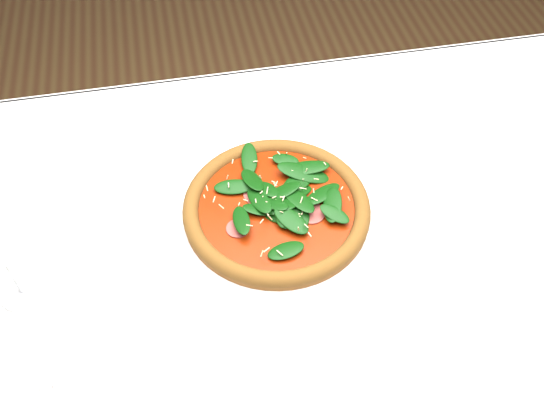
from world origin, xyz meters
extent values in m
cube|color=silver|center=(0.00, 0.00, 0.73)|extent=(1.20, 0.80, 0.04)
cylinder|color=#4E301F|center=(-0.54, 0.34, 0.35)|extent=(0.06, 0.06, 0.71)
cylinder|color=#4E301F|center=(0.54, 0.34, 0.35)|extent=(0.06, 0.06, 0.71)
cube|color=silver|center=(0.00, 0.40, 0.64)|extent=(1.20, 0.01, 0.22)
cylinder|color=white|center=(-0.07, 0.03, 0.76)|extent=(0.33, 0.33, 0.01)
torus|color=white|center=(-0.07, 0.03, 0.76)|extent=(0.33, 0.33, 0.01)
cylinder|color=brown|center=(-0.07, 0.03, 0.77)|extent=(0.36, 0.36, 0.01)
torus|color=#AA6B27|center=(-0.07, 0.03, 0.77)|extent=(0.36, 0.36, 0.02)
cylinder|color=#982305|center=(-0.07, 0.03, 0.77)|extent=(0.30, 0.30, 0.00)
cylinder|color=#9B413E|center=(-0.07, 0.03, 0.78)|extent=(0.26, 0.26, 0.00)
ellipsoid|color=#0B3C0A|center=(-0.07, 0.03, 0.79)|extent=(0.29, 0.29, 0.02)
cylinder|color=beige|center=(-0.07, 0.03, 0.79)|extent=(0.26, 0.26, 0.00)
cylinder|color=white|center=(-0.45, -0.03, 0.75)|extent=(0.06, 0.06, 0.00)
cylinder|color=white|center=(-0.45, -0.03, 0.80)|extent=(0.01, 0.01, 0.09)
cube|color=silver|center=(-0.40, -0.17, 0.76)|extent=(0.03, 0.05, 0.00)
camera|label=1|loc=(-0.19, -0.55, 1.48)|focal=40.00mm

